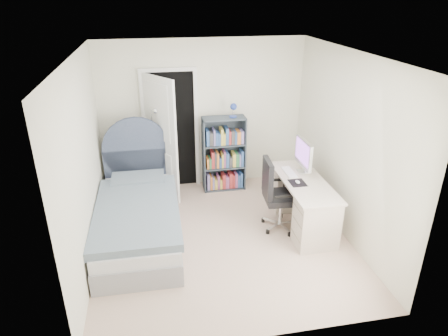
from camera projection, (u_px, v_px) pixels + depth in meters
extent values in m
cube|color=tan|center=(223.00, 239.00, 5.60)|extent=(3.40, 3.60, 0.05)
cube|color=white|center=(222.00, 52.00, 4.56)|extent=(3.40, 3.60, 0.05)
cube|color=silver|center=(203.00, 115.00, 6.72)|extent=(3.40, 0.05, 2.50)
cube|color=silver|center=(261.00, 234.00, 3.45)|extent=(3.40, 0.05, 2.50)
cube|color=silver|center=(82.00, 165.00, 4.79)|extent=(0.05, 3.60, 2.50)
cube|color=silver|center=(348.00, 146.00, 5.37)|extent=(0.05, 3.60, 2.50)
cube|color=black|center=(171.00, 131.00, 6.70)|extent=(0.80, 0.01, 2.00)
cube|color=white|center=(145.00, 133.00, 6.60)|extent=(0.06, 0.06, 2.00)
cube|color=white|center=(197.00, 130.00, 6.75)|extent=(0.06, 0.06, 2.00)
cube|color=white|center=(167.00, 70.00, 6.25)|extent=(0.92, 0.06, 0.06)
cube|color=white|center=(161.00, 139.00, 6.35)|extent=(0.47, 0.69, 2.00)
cube|color=gray|center=(139.00, 229.00, 5.52)|extent=(1.08, 2.23, 0.29)
cube|color=silver|center=(138.00, 216.00, 5.43)|extent=(1.06, 2.19, 0.18)
cube|color=slate|center=(137.00, 211.00, 5.28)|extent=(1.12, 1.90, 0.11)
cube|color=slate|center=(138.00, 180.00, 6.08)|extent=(0.80, 0.45, 0.13)
cube|color=#3E4860|center=(139.00, 175.00, 6.43)|extent=(1.05, 0.08, 0.89)
cylinder|color=#3E4860|center=(137.00, 149.00, 6.25)|extent=(1.05, 0.08, 1.05)
cylinder|color=tan|center=(117.00, 189.00, 6.41)|extent=(0.04, 0.04, 0.51)
cylinder|color=tan|center=(118.00, 179.00, 6.72)|extent=(0.04, 0.04, 0.51)
cylinder|color=tan|center=(139.00, 187.00, 6.47)|extent=(0.04, 0.04, 0.51)
cylinder|color=tan|center=(139.00, 178.00, 6.78)|extent=(0.04, 0.04, 0.51)
cube|color=tan|center=(127.00, 170.00, 6.50)|extent=(0.41, 0.41, 0.03)
cube|color=tan|center=(129.00, 187.00, 6.63)|extent=(0.37, 0.37, 0.02)
cube|color=#B24C33|center=(123.00, 168.00, 6.48)|extent=(0.16, 0.22, 0.03)
cube|color=#3F598C|center=(123.00, 167.00, 6.46)|extent=(0.15, 0.21, 0.03)
cube|color=#D8CC7F|center=(123.00, 165.00, 6.45)|extent=(0.14, 0.20, 0.03)
cylinder|color=silver|center=(157.00, 193.00, 6.78)|extent=(0.22, 0.22, 0.02)
cylinder|color=silver|center=(154.00, 153.00, 6.48)|extent=(0.02, 0.02, 1.49)
sphere|color=silver|center=(155.00, 111.00, 6.16)|extent=(0.09, 0.09, 0.09)
cube|color=#3B4650|center=(204.00, 155.00, 6.69)|extent=(0.02, 0.31, 1.28)
cube|color=#3B4650|center=(244.00, 152.00, 6.80)|extent=(0.02, 0.31, 1.28)
cube|color=#3B4650|center=(224.00, 118.00, 6.49)|extent=(0.71, 0.31, 0.02)
cube|color=#3B4650|center=(224.00, 187.00, 7.00)|extent=(0.71, 0.31, 0.02)
cube|color=#3B4650|center=(222.00, 151.00, 6.88)|extent=(0.71, 0.01, 1.28)
cube|color=#3B4650|center=(224.00, 166.00, 6.84)|extent=(0.67, 0.29, 0.02)
cube|color=#3B4650|center=(224.00, 144.00, 6.67)|extent=(0.67, 0.29, 0.02)
cylinder|color=#223995|center=(233.00, 116.00, 6.50)|extent=(0.12, 0.12, 0.02)
cylinder|color=silver|center=(233.00, 112.00, 6.47)|extent=(0.02, 0.02, 0.16)
sphere|color=#223995|center=(234.00, 107.00, 6.41)|extent=(0.11, 0.11, 0.11)
cube|color=#7F72B2|center=(208.00, 181.00, 6.87)|extent=(0.05, 0.21, 0.27)
cube|color=orange|center=(211.00, 181.00, 6.89)|extent=(0.03, 0.21, 0.24)
cube|color=#7F72B2|center=(213.00, 182.00, 6.90)|extent=(0.03, 0.21, 0.22)
cube|color=#D8BF4C|center=(215.00, 183.00, 6.91)|extent=(0.05, 0.21, 0.17)
cube|color=#994C7F|center=(218.00, 181.00, 6.91)|extent=(0.04, 0.21, 0.23)
cube|color=#D8BF4C|center=(220.00, 182.00, 6.93)|extent=(0.04, 0.21, 0.17)
cube|color=#B23333|center=(223.00, 180.00, 6.92)|extent=(0.05, 0.21, 0.25)
cube|color=#994C7F|center=(227.00, 181.00, 6.94)|extent=(0.06, 0.21, 0.21)
cube|color=#B23333|center=(230.00, 179.00, 6.94)|extent=(0.06, 0.21, 0.26)
cube|color=#B23333|center=(233.00, 180.00, 6.95)|extent=(0.03, 0.21, 0.23)
cube|color=#994C7F|center=(235.00, 179.00, 6.96)|extent=(0.04, 0.21, 0.26)
cube|color=#335999|center=(238.00, 179.00, 6.97)|extent=(0.04, 0.21, 0.24)
cube|color=#335999|center=(240.00, 178.00, 6.97)|extent=(0.04, 0.21, 0.26)
cube|color=orange|center=(207.00, 162.00, 6.73)|extent=(0.04, 0.21, 0.17)
cube|color=#337F4C|center=(210.00, 162.00, 6.73)|extent=(0.03, 0.21, 0.18)
cube|color=#B23333|center=(212.00, 159.00, 6.72)|extent=(0.05, 0.21, 0.28)
cube|color=#3F3F3F|center=(215.00, 159.00, 6.73)|extent=(0.03, 0.21, 0.27)
cube|color=orange|center=(217.00, 159.00, 6.74)|extent=(0.03, 0.21, 0.27)
cube|color=#335999|center=(220.00, 161.00, 6.76)|extent=(0.04, 0.21, 0.17)
cube|color=#D8BF4C|center=(222.00, 159.00, 6.76)|extent=(0.03, 0.21, 0.24)
cube|color=#994C7F|center=(224.00, 158.00, 6.75)|extent=(0.03, 0.21, 0.28)
cube|color=#335999|center=(227.00, 159.00, 6.77)|extent=(0.05, 0.21, 0.25)
cube|color=#3F3F3F|center=(230.00, 161.00, 6.79)|extent=(0.05, 0.21, 0.17)
cube|color=#D8BF4C|center=(233.00, 159.00, 6.79)|extent=(0.05, 0.21, 0.23)
cube|color=#337F4C|center=(237.00, 159.00, 6.80)|extent=(0.05, 0.21, 0.22)
cube|color=#7F72B2|center=(239.00, 159.00, 6.81)|extent=(0.03, 0.21, 0.21)
cube|color=#335999|center=(241.00, 157.00, 6.81)|extent=(0.04, 0.21, 0.27)
cube|color=#335999|center=(207.00, 137.00, 6.54)|extent=(0.05, 0.21, 0.25)
cube|color=#3F3F3F|center=(211.00, 138.00, 6.56)|extent=(0.06, 0.21, 0.22)
cube|color=#7F72B2|center=(214.00, 136.00, 6.56)|extent=(0.03, 0.21, 0.26)
cube|color=#335999|center=(216.00, 138.00, 6.58)|extent=(0.04, 0.21, 0.22)
cube|color=#335999|center=(219.00, 138.00, 6.59)|extent=(0.03, 0.21, 0.19)
cube|color=#D8BF4C|center=(221.00, 136.00, 6.58)|extent=(0.04, 0.21, 0.27)
cube|color=#D8BF4C|center=(224.00, 138.00, 6.60)|extent=(0.03, 0.21, 0.19)
cube|color=#335999|center=(226.00, 135.00, 6.59)|extent=(0.05, 0.21, 0.28)
cube|color=#B23333|center=(229.00, 137.00, 6.61)|extent=(0.03, 0.21, 0.23)
cube|color=#3F3F3F|center=(232.00, 136.00, 6.62)|extent=(0.05, 0.21, 0.23)
cube|color=#335999|center=(235.00, 137.00, 6.63)|extent=(0.03, 0.21, 0.21)
cube|color=orange|center=(238.00, 136.00, 6.64)|extent=(0.06, 0.21, 0.21)
cube|color=#7F72B2|center=(241.00, 136.00, 6.65)|extent=(0.05, 0.21, 0.21)
cube|color=#C2B3A3|center=(304.00, 182.00, 5.62)|extent=(0.59, 1.48, 0.03)
cube|color=#C2B3A3|center=(316.00, 223.00, 5.30)|extent=(0.54, 0.39, 0.69)
cube|color=#C2B3A3|center=(290.00, 188.00, 6.23)|extent=(0.54, 0.39, 0.69)
cube|color=silver|center=(303.00, 171.00, 5.89)|extent=(0.16, 0.16, 0.01)
cube|color=silver|center=(306.00, 164.00, 5.85)|extent=(0.03, 0.06, 0.22)
cube|color=silver|center=(304.00, 153.00, 5.77)|extent=(0.04, 0.55, 0.39)
cube|color=#A055D0|center=(302.00, 152.00, 5.76)|extent=(0.00, 0.49, 0.32)
cube|color=white|center=(289.00, 172.00, 5.85)|extent=(0.13, 0.39, 0.02)
cube|color=black|center=(297.00, 183.00, 5.55)|extent=(0.22, 0.26, 0.00)
ellipsoid|color=white|center=(298.00, 182.00, 5.54)|extent=(0.06, 0.10, 0.03)
cube|color=silver|center=(288.00, 223.00, 5.84)|extent=(0.27, 0.06, 0.02)
cylinder|color=black|center=(297.00, 224.00, 5.87)|extent=(0.06, 0.06, 0.06)
cube|color=silver|center=(280.00, 219.00, 5.95)|extent=(0.14, 0.27, 0.02)
cylinder|color=black|center=(281.00, 216.00, 6.08)|extent=(0.06, 0.06, 0.06)
cube|color=silver|center=(271.00, 221.00, 5.89)|extent=(0.23, 0.20, 0.02)
cylinder|color=black|center=(263.00, 220.00, 5.96)|extent=(0.06, 0.06, 0.06)
cube|color=silver|center=(274.00, 226.00, 5.75)|extent=(0.25, 0.18, 0.02)
cylinder|color=black|center=(268.00, 232.00, 5.68)|extent=(0.06, 0.06, 0.06)
cube|color=silver|center=(285.00, 228.00, 5.72)|extent=(0.10, 0.27, 0.02)
cylinder|color=black|center=(290.00, 234.00, 5.62)|extent=(0.06, 0.06, 0.06)
cylinder|color=silver|center=(281.00, 211.00, 5.74)|extent=(0.05, 0.05, 0.41)
cube|color=black|center=(281.00, 197.00, 5.65)|extent=(0.50, 0.50, 0.09)
cube|color=black|center=(268.00, 178.00, 5.50)|extent=(0.10, 0.43, 0.54)
cube|color=black|center=(285.00, 196.00, 5.36)|extent=(0.29, 0.06, 0.03)
cube|color=black|center=(277.00, 180.00, 5.82)|extent=(0.29, 0.06, 0.03)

